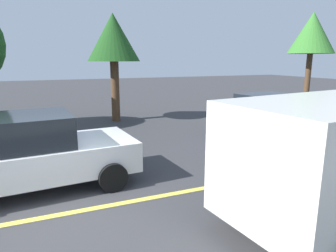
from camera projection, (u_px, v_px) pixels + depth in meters
name	position (u px, v px, depth m)	size (l,w,h in m)	color
ground_plane	(55.00, 216.00, 5.55)	(80.00, 80.00, 0.00)	#38383A
lane_marking_centre	(199.00, 189.00, 6.69)	(28.00, 0.16, 0.01)	#E0D14C
car_blue_behind_van	(269.00, 116.00, 11.02)	(4.08, 2.45, 1.61)	#2D479E
car_white_crossing	(29.00, 153.00, 6.56)	(4.59, 2.39, 1.67)	white
tree_left_verge	(312.00, 34.00, 14.53)	(2.20, 2.20, 5.05)	#513823
tree_centre_verge	(113.00, 39.00, 13.38)	(2.35, 2.35, 4.83)	#513823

